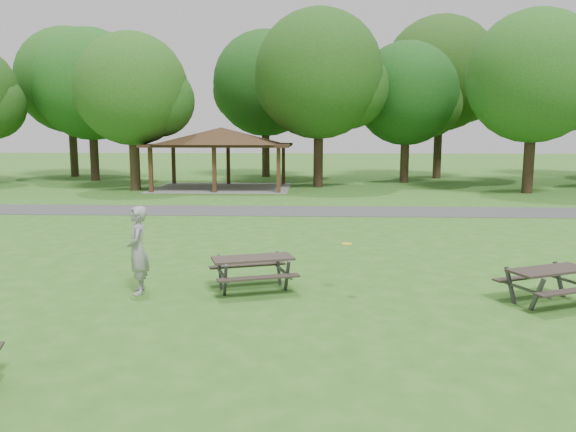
# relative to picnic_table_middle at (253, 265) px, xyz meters

# --- Properties ---
(ground) EXTENTS (160.00, 160.00, 0.00)m
(ground) POSITION_rel_picnic_table_middle_xyz_m (-0.33, -1.45, -0.57)
(ground) COLOR #30661D
(ground) RESTS_ON ground
(asphalt_path) EXTENTS (120.00, 3.20, 0.02)m
(asphalt_path) POSITION_rel_picnic_table_middle_xyz_m (-0.33, 12.55, -0.56)
(asphalt_path) COLOR #3F3F41
(asphalt_path) RESTS_ON ground
(pavilion) EXTENTS (8.60, 7.01, 3.76)m
(pavilion) POSITION_rel_picnic_table_middle_xyz_m (-4.33, 22.55, 2.49)
(pavilion) COLOR #3A2415
(pavilion) RESTS_ON ground
(tree_row_c) EXTENTS (8.19, 7.80, 10.67)m
(tree_row_c) POSITION_rel_picnic_table_middle_xyz_m (-14.23, 27.58, 5.97)
(tree_row_c) COLOR black
(tree_row_c) RESTS_ON ground
(tree_row_d) EXTENTS (6.93, 6.60, 9.27)m
(tree_row_d) POSITION_rel_picnic_table_middle_xyz_m (-9.24, 21.08, 5.20)
(tree_row_d) COLOR #312316
(tree_row_d) RESTS_ON ground
(tree_row_e) EXTENTS (8.40, 8.00, 11.02)m
(tree_row_e) POSITION_rel_picnic_table_middle_xyz_m (1.77, 23.58, 6.21)
(tree_row_e) COLOR black
(tree_row_e) RESTS_ON ground
(tree_row_f) EXTENTS (7.35, 7.00, 9.55)m
(tree_row_f) POSITION_rel_picnic_table_middle_xyz_m (7.76, 27.08, 5.27)
(tree_row_f) COLOR #322216
(tree_row_f) RESTS_ON ground
(tree_row_g) EXTENTS (7.77, 7.40, 10.25)m
(tree_row_g) POSITION_rel_picnic_table_middle_xyz_m (13.77, 20.58, 5.76)
(tree_row_g) COLOR black
(tree_row_g) RESTS_ON ground
(tree_deep_a) EXTENTS (8.40, 8.00, 11.38)m
(tree_deep_a) POSITION_rel_picnic_table_middle_xyz_m (-17.23, 31.08, 6.56)
(tree_deep_a) COLOR #2E2114
(tree_deep_a) RESTS_ON ground
(tree_deep_b) EXTENTS (8.40, 8.00, 11.13)m
(tree_deep_b) POSITION_rel_picnic_table_middle_xyz_m (-2.23, 31.58, 6.31)
(tree_deep_b) COLOR #2F2115
(tree_deep_b) RESTS_ON ground
(tree_deep_c) EXTENTS (8.82, 8.40, 11.90)m
(tree_deep_c) POSITION_rel_picnic_table_middle_xyz_m (10.78, 30.58, 6.87)
(tree_deep_c) COLOR #332216
(tree_deep_c) RESTS_ON ground
(picnic_table_middle) EXTENTS (2.15, 1.92, 0.78)m
(picnic_table_middle) POSITION_rel_picnic_table_middle_xyz_m (0.00, 0.00, 0.00)
(picnic_table_middle) COLOR #302822
(picnic_table_middle) RESTS_ON ground
(picnic_table_far) EXTENTS (2.15, 1.97, 0.75)m
(picnic_table_far) POSITION_rel_picnic_table_middle_xyz_m (6.21, -0.72, -0.02)
(picnic_table_far) COLOR #2A221E
(picnic_table_far) RESTS_ON ground
(frisbee_in_flight) EXTENTS (0.29, 0.29, 0.02)m
(frisbee_in_flight) POSITION_rel_picnic_table_middle_xyz_m (2.07, -0.17, 0.54)
(frisbee_in_flight) COLOR yellow
(frisbee_in_flight) RESTS_ON ground
(frisbee_thrower) EXTENTS (0.62, 0.79, 1.93)m
(frisbee_thrower) POSITION_rel_picnic_table_middle_xyz_m (-2.48, -0.35, 0.39)
(frisbee_thrower) COLOR gray
(frisbee_thrower) RESTS_ON ground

